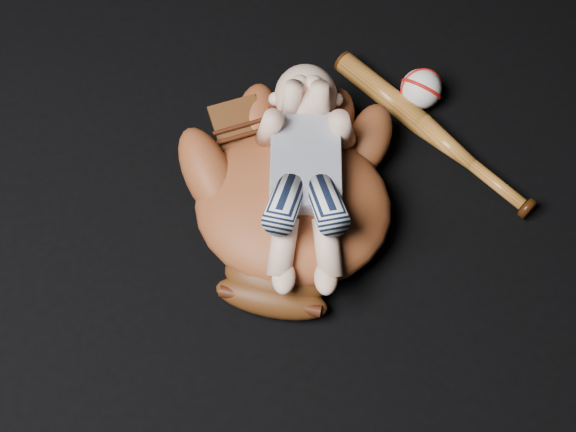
{
  "coord_description": "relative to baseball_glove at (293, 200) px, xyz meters",
  "views": [
    {
      "loc": [
        -0.16,
        -0.67,
        1.07
      ],
      "look_at": [
        -0.05,
        -0.1,
        0.07
      ],
      "focal_mm": 50.0,
      "sensor_mm": 36.0,
      "label": 1
    }
  ],
  "objects": [
    {
      "name": "baseball",
      "position": [
        0.25,
        0.19,
        -0.03
      ],
      "size": [
        0.09,
        0.09,
        0.07
      ],
      "primitive_type": "sphere",
      "rotation": [
        0.0,
        0.0,
        -0.37
      ],
      "color": "white",
      "rests_on": "ground"
    },
    {
      "name": "newborn_baby",
      "position": [
        0.02,
        0.0,
        0.06
      ],
      "size": [
        0.23,
        0.38,
        0.15
      ],
      "primitive_type": null,
      "rotation": [
        0.0,
        0.0,
        -0.2
      ],
      "color": "#DFAC8F",
      "rests_on": "baseball_glove"
    },
    {
      "name": "baseball_bat",
      "position": [
        0.25,
        0.11,
        -0.05
      ],
      "size": [
        0.25,
        0.37,
        0.04
      ],
      "primitive_type": null,
      "rotation": [
        0.0,
        0.0,
        0.56
      ],
      "color": "#AB6221",
      "rests_on": "ground"
    },
    {
      "name": "baseball_glove",
      "position": [
        0.0,
        0.0,
        0.0
      ],
      "size": [
        0.5,
        0.52,
        0.13
      ],
      "primitive_type": null,
      "rotation": [
        0.0,
        0.0,
        -0.4
      ],
      "color": "brown",
      "rests_on": "ground"
    }
  ]
}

